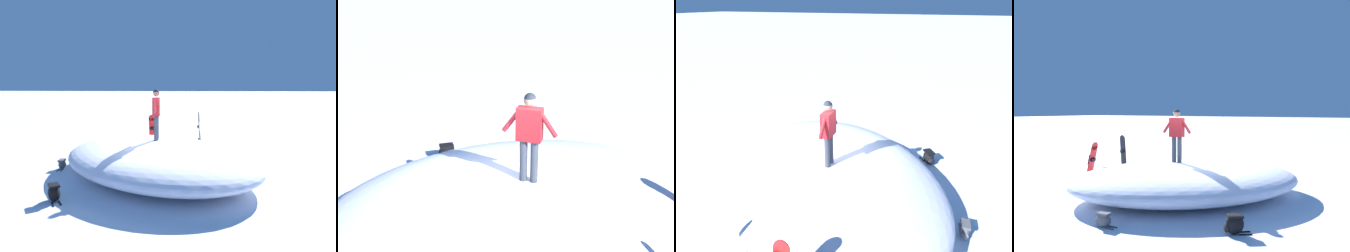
# 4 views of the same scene
# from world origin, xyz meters

# --- Properties ---
(ground) EXTENTS (240.00, 240.00, 0.00)m
(ground) POSITION_xyz_m (0.00, 0.00, 0.00)
(ground) COLOR white
(snow_mound) EXTENTS (8.86, 8.84, 1.08)m
(snow_mound) POSITION_xyz_m (0.17, -0.41, 0.54)
(snow_mound) COLOR white
(snow_mound) RESTS_ON ground
(snowboarder_standing) EXTENTS (0.23, 1.01, 1.68)m
(snowboarder_standing) POSITION_xyz_m (0.26, -0.70, 2.08)
(snowboarder_standing) COLOR #333842
(snowboarder_standing) RESTS_ON snow_mound
(backpack_near) EXTENTS (0.26, 0.56, 0.34)m
(backpack_near) POSITION_xyz_m (3.57, -0.73, 0.18)
(backpack_near) COLOR #4C4C51
(backpack_near) RESTS_ON ground
(backpack_far) EXTENTS (0.54, 0.63, 0.45)m
(backpack_far) POSITION_xyz_m (2.49, 2.10, 0.23)
(backpack_far) COLOR black
(backpack_far) RESTS_ON ground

